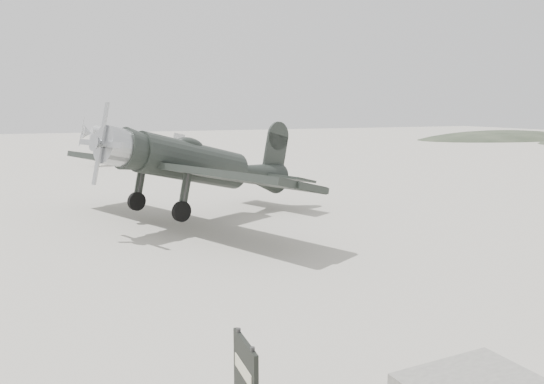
{
  "coord_description": "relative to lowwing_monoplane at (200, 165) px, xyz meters",
  "views": [
    {
      "loc": [
        -6.85,
        -14.93,
        4.35
      ],
      "look_at": [
        -0.11,
        1.35,
        1.5
      ],
      "focal_mm": 35.0,
      "sensor_mm": 36.0,
      "label": 1
    }
  ],
  "objects": [
    {
      "name": "ground",
      "position": [
        1.7,
        -4.71,
        -2.16
      ],
      "size": [
        160.0,
        160.0,
        0.0
      ],
      "primitive_type": "plane",
      "color": "#A8A095",
      "rests_on": "ground"
    },
    {
      "name": "hill_northeast",
      "position": [
        51.7,
        35.29,
        -2.16
      ],
      "size": [
        32.0,
        16.0,
        5.2
      ],
      "primitive_type": "ellipsoid",
      "color": "#2A3425",
      "rests_on": "ground"
    },
    {
      "name": "lowwing_monoplane",
      "position": [
        0.0,
        0.0,
        0.0
      ],
      "size": [
        9.51,
        12.37,
        4.09
      ],
      "rotation": [
        0.0,
        0.24,
        0.41
      ],
      "color": "black",
      "rests_on": "ground"
    },
    {
      "name": "highwing_monoplane",
      "position": [
        0.39,
        22.23,
        -0.18
      ],
      "size": [
        7.95,
        11.18,
        3.16
      ],
      "rotation": [
        0.0,
        0.23,
        0.12
      ],
      "color": "#9FA1A4",
      "rests_on": "ground"
    },
    {
      "name": "sign_board",
      "position": [
        -2.95,
        -13.4,
        -1.37
      ],
      "size": [
        0.1,
        0.92,
        1.33
      ],
      "rotation": [
        0.0,
        0.0,
        -0.04
      ],
      "color": "#333333",
      "rests_on": "ground"
    }
  ]
}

